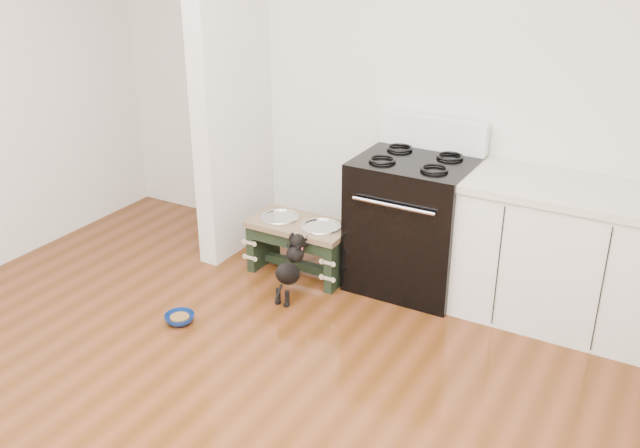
{
  "coord_description": "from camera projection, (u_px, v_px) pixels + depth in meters",
  "views": [
    {
      "loc": [
        1.88,
        -2.01,
        2.43
      ],
      "look_at": [
        -0.18,
        1.63,
        0.57
      ],
      "focal_mm": 40.0,
      "sensor_mm": 36.0,
      "label": 1
    }
  ],
  "objects": [
    {
      "name": "room_shell",
      "position": [
        154.0,
        135.0,
        2.78
      ],
      "size": [
        5.0,
        5.0,
        5.0
      ],
      "color": "silver",
      "rests_on": "ground"
    },
    {
      "name": "partition_wall",
      "position": [
        231.0,
        73.0,
        5.09
      ],
      "size": [
        0.15,
        0.8,
        2.7
      ],
      "primitive_type": "cube",
      "color": "silver",
      "rests_on": "ground"
    },
    {
      "name": "oven_range",
      "position": [
        413.0,
        221.0,
        4.85
      ],
      "size": [
        0.76,
        0.69,
        1.14
      ],
      "color": "black",
      "rests_on": "ground"
    },
    {
      "name": "cabinet_run",
      "position": [
        560.0,
        255.0,
        4.43
      ],
      "size": [
        1.24,
        0.64,
        0.91
      ],
      "color": "white",
      "rests_on": "ground"
    },
    {
      "name": "dog_feeder",
      "position": [
        300.0,
        237.0,
        5.06
      ],
      "size": [
        0.73,
        0.39,
        0.42
      ],
      "color": "black",
      "rests_on": "ground"
    },
    {
      "name": "puppy",
      "position": [
        291.0,
        266.0,
        4.76
      ],
      "size": [
        0.13,
        0.37,
        0.44
      ],
      "color": "black",
      "rests_on": "ground"
    },
    {
      "name": "floor_bowl",
      "position": [
        180.0,
        319.0,
        4.55
      ],
      "size": [
        0.23,
        0.23,
        0.06
      ],
      "rotation": [
        0.0,
        0.0,
        -0.23
      ],
      "color": "navy",
      "rests_on": "ground"
    }
  ]
}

